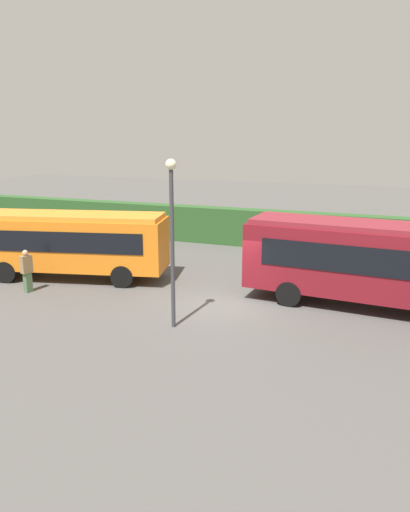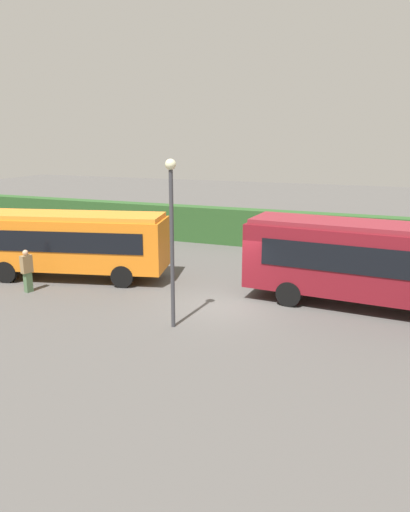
# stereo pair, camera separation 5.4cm
# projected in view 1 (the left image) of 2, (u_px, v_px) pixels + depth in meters

# --- Properties ---
(ground_plane) EXTENTS (102.90, 102.90, 0.00)m
(ground_plane) POSITION_uv_depth(u_px,v_px,m) (224.00, 305.00, 18.75)
(ground_plane) COLOR #514F4C
(bus_orange) EXTENTS (9.13, 4.37, 3.07)m
(bus_orange) POSITION_uv_depth(u_px,v_px,m) (71.00, 241.00, 21.96)
(bus_orange) COLOR orange
(bus_orange) RESTS_ON ground_plane
(bus_maroon) EXTENTS (10.41, 3.14, 3.32)m
(bus_maroon) POSITION_uv_depth(u_px,v_px,m) (380.00, 261.00, 17.94)
(bus_maroon) COLOR maroon
(bus_maroon) RESTS_ON ground_plane
(person_left) EXTENTS (0.37, 0.52, 1.85)m
(person_left) POSITION_uv_depth(u_px,v_px,m) (27.00, 270.00, 20.14)
(person_left) COLOR #4C6B47
(person_left) RESTS_ON ground_plane
(hedge_row) EXTENTS (63.45, 1.06, 2.22)m
(hedge_row) POSITION_uv_depth(u_px,v_px,m) (282.00, 230.00, 28.11)
(hedge_row) COLOR #2B5325
(hedge_row) RESTS_ON ground_plane
(traffic_cone) EXTENTS (0.36, 0.36, 0.60)m
(traffic_cone) POSITION_uv_depth(u_px,v_px,m) (93.00, 242.00, 28.52)
(traffic_cone) COLOR orange
(traffic_cone) RESTS_ON ground_plane
(lamppost) EXTENTS (0.36, 0.36, 5.78)m
(lamppost) POSITION_uv_depth(u_px,v_px,m) (172.00, 226.00, 15.79)
(lamppost) COLOR #38383D
(lamppost) RESTS_ON ground_plane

